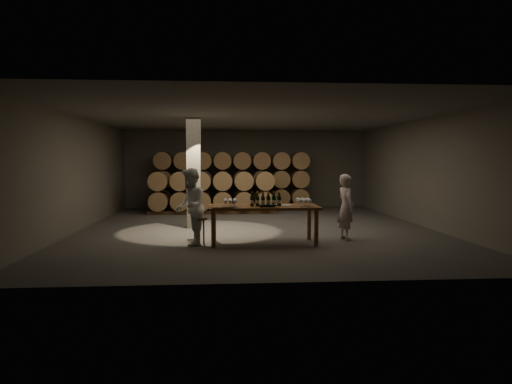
{
  "coord_description": "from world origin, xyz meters",
  "views": [
    {
      "loc": [
        -0.97,
        -13.2,
        1.98
      ],
      "look_at": [
        -0.05,
        -0.67,
        1.1
      ],
      "focal_mm": 32.0,
      "sensor_mm": 36.0,
      "label": 1
    }
  ],
  "objects": [
    {
      "name": "tasting_table",
      "position": [
        0.0,
        -2.5,
        0.8
      ],
      "size": [
        2.6,
        1.1,
        0.9
      ],
      "color": "brown",
      "rests_on": "ground"
    },
    {
      "name": "stool",
      "position": [
        -1.52,
        -2.48,
        0.51
      ],
      "size": [
        0.37,
        0.37,
        0.62
      ],
      "rotation": [
        0.0,
        0.0,
        0.09
      ],
      "color": "brown",
      "rests_on": "ground"
    },
    {
      "name": "glass_cluster_left",
      "position": [
        -0.79,
        -2.61,
        1.03
      ],
      "size": [
        0.31,
        0.53,
        0.18
      ],
      "color": "silver",
      "rests_on": "tasting_table"
    },
    {
      "name": "barrel_stack_front",
      "position": [
        -1.35,
        3.8,
        0.83
      ],
      "size": [
        4.7,
        0.95,
        1.57
      ],
      "color": "brown",
      "rests_on": "ground"
    },
    {
      "name": "person_man",
      "position": [
        2.08,
        -2.15,
        0.82
      ],
      "size": [
        0.51,
        0.67,
        1.63
      ],
      "primitive_type": "imported",
      "rotation": [
        0.0,
        0.0,
        1.79
      ],
      "color": "beige",
      "rests_on": "ground"
    },
    {
      "name": "person_woman",
      "position": [
        -1.72,
        -2.58,
        0.9
      ],
      "size": [
        0.73,
        0.91,
        1.8
      ],
      "primitive_type": "imported",
      "rotation": [
        0.0,
        0.0,
        -1.52
      ],
      "color": "white",
      "rests_on": "ground"
    },
    {
      "name": "pen",
      "position": [
        -0.71,
        -2.93,
        0.91
      ],
      "size": [
        0.14,
        0.05,
        0.01
      ],
      "primitive_type": "cylinder",
      "rotation": [
        0.0,
        1.57,
        0.3
      ],
      "color": "black",
      "rests_on": "tasting_table"
    },
    {
      "name": "room",
      "position": [
        -1.8,
        0.2,
        1.6
      ],
      "size": [
        12.0,
        12.0,
        12.0
      ],
      "color": "#494745",
      "rests_on": "ground"
    },
    {
      "name": "lying_bottles",
      "position": [
        0.06,
        -2.85,
        0.94
      ],
      "size": [
        0.44,
        0.07,
        0.07
      ],
      "color": "black",
      "rests_on": "tasting_table"
    },
    {
      "name": "notebook_near",
      "position": [
        -0.87,
        -2.94,
        0.92
      ],
      "size": [
        0.26,
        0.22,
        0.03
      ],
      "primitive_type": "cube",
      "rotation": [
        0.0,
        0.0,
        0.1
      ],
      "color": "brown",
      "rests_on": "tasting_table"
    },
    {
      "name": "barrel_stack_back",
      "position": [
        -0.57,
        5.2,
        1.2
      ],
      "size": [
        6.26,
        0.95,
        2.31
      ],
      "color": "brown",
      "rests_on": "ground"
    },
    {
      "name": "bottle_cluster",
      "position": [
        0.05,
        -2.48,
        1.02
      ],
      "size": [
        0.73,
        0.23,
        0.33
      ],
      "color": "black",
      "rests_on": "tasting_table"
    },
    {
      "name": "notebook_corner",
      "position": [
        -1.09,
        -2.87,
        0.91
      ],
      "size": [
        0.25,
        0.31,
        0.03
      ],
      "primitive_type": "cube",
      "rotation": [
        0.0,
        0.0,
        0.04
      ],
      "color": "brown",
      "rests_on": "tasting_table"
    },
    {
      "name": "glass_cluster_right",
      "position": [
        0.94,
        -2.63,
        1.03
      ],
      "size": [
        0.31,
        0.53,
        0.18
      ],
      "color": "silver",
      "rests_on": "tasting_table"
    },
    {
      "name": "plate",
      "position": [
        0.53,
        -2.52,
        0.91
      ],
      "size": [
        0.3,
        0.3,
        0.02
      ],
      "primitive_type": "cylinder",
      "color": "white",
      "rests_on": "tasting_table"
    }
  ]
}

